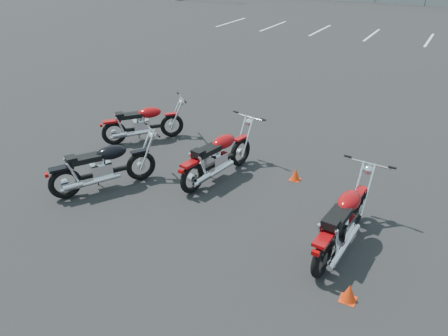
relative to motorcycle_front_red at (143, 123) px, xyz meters
The scene contains 8 objects.
ground 3.67m from the motorcycle_front_red, 34.41° to the right, with size 120.00×120.00×0.00m, color black.
motorcycle_front_red is the anchor object (origin of this frame).
motorcycle_second_black 2.55m from the motorcycle_front_red, 70.20° to the right, with size 1.63×2.19×1.14m.
motorcycle_third_red 2.84m from the motorcycle_front_red, 17.31° to the right, with size 0.96×2.36×1.16m.
motorcycle_rear_red 6.09m from the motorcycle_front_red, 19.14° to the right, with size 0.93×2.41×1.18m.
training_cone_near 4.25m from the motorcycle_front_red, ahead, with size 0.22×0.22×0.26m.
training_cone_far 6.97m from the motorcycle_front_red, 26.90° to the right, with size 0.23×0.23×0.28m.
parking_line_stripes 17.96m from the motorcycle_front_red, 88.39° to the left, with size 15.12×4.00×0.01m.
Camera 1 is at (3.93, -6.14, 4.64)m, focal length 35.00 mm.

